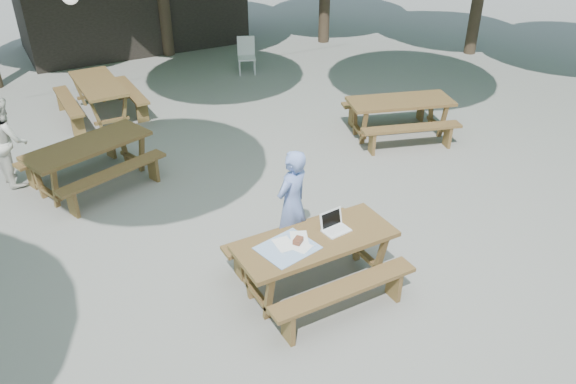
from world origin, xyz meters
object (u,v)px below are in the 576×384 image
(picnic_table_nw, at_px, (91,163))
(woman, at_px, (292,204))
(second_person, at_px, (7,140))
(main_picnic_table, at_px, (315,262))
(plastic_chair, at_px, (247,63))

(picnic_table_nw, height_order, woman, woman)
(picnic_table_nw, height_order, second_person, second_person)
(second_person, bearing_deg, main_picnic_table, -159.72)
(main_picnic_table, distance_m, second_person, 5.70)
(second_person, bearing_deg, picnic_table_nw, -135.11)
(woman, distance_m, plastic_chair, 7.73)
(picnic_table_nw, xyz_separation_m, second_person, (-1.14, 0.76, 0.37))
(picnic_table_nw, height_order, plastic_chair, plastic_chair)
(picnic_table_nw, xyz_separation_m, plastic_chair, (4.72, 3.93, -0.13))
(woman, height_order, plastic_chair, woman)
(main_picnic_table, height_order, woman, woman)
(main_picnic_table, xyz_separation_m, picnic_table_nw, (-1.86, 4.08, 0.00))
(main_picnic_table, xyz_separation_m, second_person, (-3.00, 4.84, 0.37))
(picnic_table_nw, relative_size, second_person, 1.53)
(main_picnic_table, bearing_deg, woman, 81.55)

